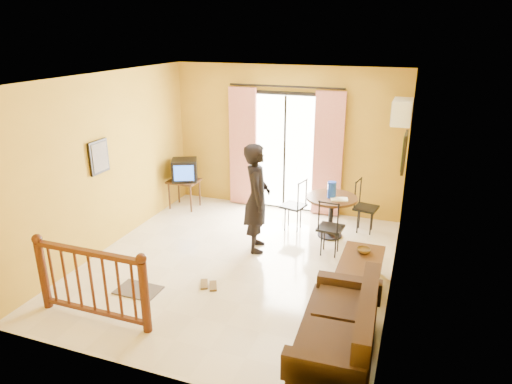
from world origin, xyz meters
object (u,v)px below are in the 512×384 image
(television, at_px, (185,170))
(sofa, at_px, (342,333))
(coffee_table, at_px, (361,268))
(dining_table, at_px, (331,205))
(standing_person, at_px, (257,198))

(television, relative_size, sofa, 0.36)
(television, height_order, coffee_table, television)
(dining_table, distance_m, coffee_table, 1.71)
(television, relative_size, standing_person, 0.35)
(television, bearing_deg, dining_table, -30.97)
(dining_table, relative_size, sofa, 0.51)
(dining_table, height_order, coffee_table, dining_table)
(dining_table, xyz_separation_m, coffee_table, (0.72, -1.53, -0.27))
(dining_table, xyz_separation_m, sofa, (0.72, -3.05, -0.27))
(coffee_table, bearing_deg, sofa, -89.91)
(television, distance_m, dining_table, 3.02)
(dining_table, distance_m, standing_person, 1.40)
(coffee_table, relative_size, standing_person, 0.57)
(television, xyz_separation_m, standing_person, (1.96, -1.24, 0.09))
(coffee_table, distance_m, sofa, 1.53)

